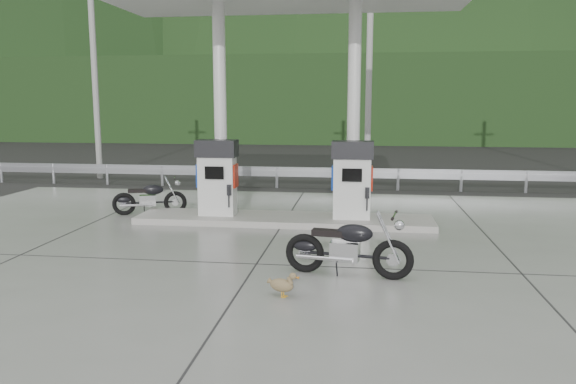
# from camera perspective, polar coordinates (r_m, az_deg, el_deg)

# --- Properties ---
(ground) EXTENTS (160.00, 160.00, 0.00)m
(ground) POSITION_cam_1_polar(r_m,az_deg,el_deg) (10.96, -2.25, -5.96)
(ground) COLOR black
(ground) RESTS_ON ground
(forecourt_apron) EXTENTS (18.00, 14.00, 0.02)m
(forecourt_apron) POSITION_cam_1_polar(r_m,az_deg,el_deg) (10.96, -2.25, -5.91)
(forecourt_apron) COLOR slate
(forecourt_apron) RESTS_ON ground
(pump_island) EXTENTS (7.00, 1.40, 0.15)m
(pump_island) POSITION_cam_1_polar(r_m,az_deg,el_deg) (13.34, -0.44, -2.80)
(pump_island) COLOR gray
(pump_island) RESTS_ON forecourt_apron
(gas_pump_left) EXTENTS (0.95, 0.55, 1.80)m
(gas_pump_left) POSITION_cam_1_polar(r_m,az_deg,el_deg) (13.49, -7.19, 1.46)
(gas_pump_left) COLOR silver
(gas_pump_left) RESTS_ON pump_island
(gas_pump_right) EXTENTS (0.95, 0.55, 1.80)m
(gas_pump_right) POSITION_cam_1_polar(r_m,az_deg,el_deg) (13.05, 6.53, 1.22)
(gas_pump_right) COLOR silver
(gas_pump_right) RESTS_ON pump_island
(canopy_column_left) EXTENTS (0.30, 0.30, 5.00)m
(canopy_column_left) POSITION_cam_1_polar(r_m,az_deg,el_deg) (13.76, -6.90, 8.30)
(canopy_column_left) COLOR silver
(canopy_column_left) RESTS_ON pump_island
(canopy_column_right) EXTENTS (0.30, 0.30, 5.00)m
(canopy_column_right) POSITION_cam_1_polar(r_m,az_deg,el_deg) (13.33, 6.69, 8.28)
(canopy_column_right) COLOR silver
(canopy_column_right) RESTS_ON pump_island
(guardrail) EXTENTS (26.00, 0.16, 1.42)m
(guardrail) POSITION_cam_1_polar(r_m,az_deg,el_deg) (18.64, 1.90, 2.52)
(guardrail) COLOR #94969B
(guardrail) RESTS_ON ground
(road) EXTENTS (60.00, 7.00, 0.01)m
(road) POSITION_cam_1_polar(r_m,az_deg,el_deg) (22.19, 2.78, 1.74)
(road) COLOR black
(road) RESTS_ON ground
(utility_pole_a) EXTENTS (0.22, 0.22, 8.00)m
(utility_pole_a) POSITION_cam_1_polar(r_m,az_deg,el_deg) (22.24, -19.07, 11.59)
(utility_pole_a) COLOR gray
(utility_pole_a) RESTS_ON ground
(utility_pole_b) EXTENTS (0.22, 0.22, 8.00)m
(utility_pole_b) POSITION_cam_1_polar(r_m,az_deg,el_deg) (19.96, 8.24, 12.33)
(utility_pole_b) COLOR gray
(utility_pole_b) RESTS_ON ground
(tree_band) EXTENTS (80.00, 6.00, 6.00)m
(tree_band) POSITION_cam_1_polar(r_m,az_deg,el_deg) (40.47, 5.02, 9.30)
(tree_band) COLOR black
(tree_band) RESTS_ON ground
(forested_hills) EXTENTS (100.00, 40.00, 140.00)m
(forested_hills) POSITION_cam_1_polar(r_m,az_deg,el_deg) (70.51, 6.08, 6.75)
(forested_hills) COLOR black
(forested_hills) RESTS_ON ground
(motorcycle_left) EXTENTS (1.81, 1.07, 0.82)m
(motorcycle_left) POSITION_cam_1_polar(r_m,az_deg,el_deg) (14.72, -13.88, -0.62)
(motorcycle_left) COLOR black
(motorcycle_left) RESTS_ON forecourt_apron
(motorcycle_right) EXTENTS (2.06, 0.93, 0.94)m
(motorcycle_right) POSITION_cam_1_polar(r_m,az_deg,el_deg) (9.29, 6.12, -5.65)
(motorcycle_right) COLOR black
(motorcycle_right) RESTS_ON forecourt_apron
(duck) EXTENTS (0.47, 0.27, 0.33)m
(duck) POSITION_cam_1_polar(r_m,az_deg,el_deg) (8.36, -0.65, -9.47)
(duck) COLOR brown
(duck) RESTS_ON forecourt_apron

